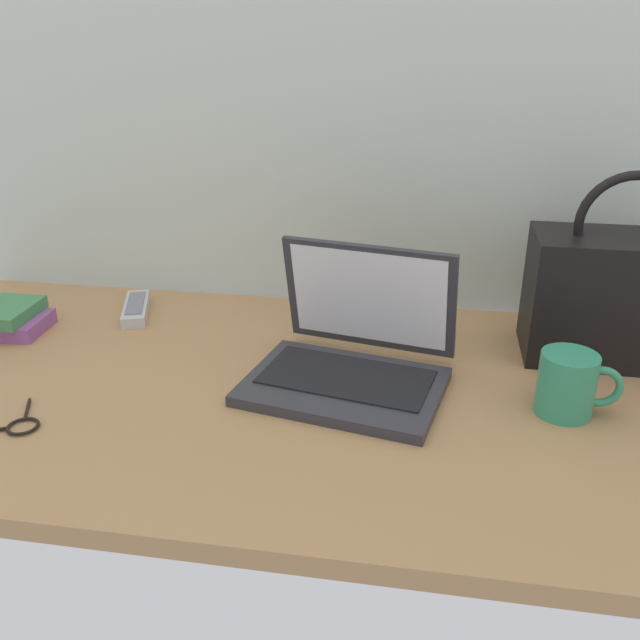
% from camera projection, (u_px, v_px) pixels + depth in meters
% --- Properties ---
extents(desk, '(1.60, 0.76, 0.03)m').
position_uv_depth(desk, '(297.00, 393.00, 1.10)').
color(desk, '#A87A4C').
rests_on(desk, ground).
extents(laptop, '(0.35, 0.32, 0.21)m').
position_uv_depth(laptop, '(353.00, 354.00, 1.10)').
color(laptop, '#2D2D33').
rests_on(laptop, desk).
extents(coffee_mug, '(0.12, 0.09, 0.10)m').
position_uv_depth(coffee_mug, '(569.00, 384.00, 1.00)').
color(coffee_mug, '#338C66').
rests_on(coffee_mug, desk).
extents(remote_control_near, '(0.10, 0.17, 0.02)m').
position_uv_depth(remote_control_near, '(136.00, 308.00, 1.37)').
color(remote_control_near, '#B7B7B7').
rests_on(remote_control_near, desk).
extents(eyeglasses, '(0.12, 0.13, 0.01)m').
position_uv_depth(eyeglasses, '(0.00, 428.00, 0.97)').
color(eyeglasses, black).
rests_on(eyeglasses, desk).
extents(handbag, '(0.30, 0.16, 0.33)m').
position_uv_depth(handbag, '(618.00, 295.00, 1.15)').
color(handbag, black).
rests_on(handbag, desk).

